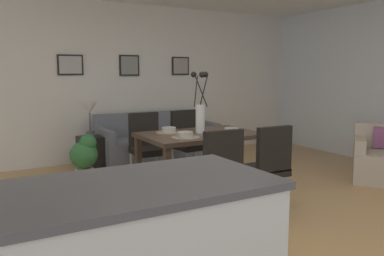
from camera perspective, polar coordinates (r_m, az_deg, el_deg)
ground_plane at (r=4.15m, az=4.55°, el=-12.70°), size 9.00×9.00×0.00m
back_wall_panel at (r=6.82m, az=-10.97°, el=6.45°), size 9.00×0.10×2.60m
dining_table at (r=4.80m, az=1.17°, el=-1.78°), size 1.40×0.92×0.74m
dining_chair_near_left at (r=3.95m, az=3.69°, el=-6.00°), size 0.47×0.47×0.92m
dining_chair_near_right at (r=5.43m, az=-6.47°, el=-2.19°), size 0.45×0.45×0.92m
dining_chair_far_left at (r=4.28m, az=10.69°, el=-5.04°), size 0.45×0.45×0.92m
dining_chair_far_right at (r=5.74m, az=-0.57°, el=-1.58°), size 0.47×0.47×0.92m
centerpiece_vase at (r=4.75m, az=1.18°, el=2.65°), size 0.21×0.23×0.73m
placemat_near_left at (r=4.45m, az=-0.94°, el=-1.34°), size 0.32×0.32×0.01m
bowl_near_left at (r=4.45m, az=-0.94°, el=-0.87°), size 0.17×0.17×0.07m
placemat_near_right at (r=4.82m, az=-3.31°, el=-0.65°), size 0.32×0.32×0.01m
bowl_near_right at (r=4.81m, az=-3.32°, el=-0.21°), size 0.17×0.17×0.07m
placemat_far_left at (r=4.78m, az=5.69°, el=-0.73°), size 0.32×0.32×0.01m
bowl_far_left at (r=4.78m, az=5.70°, el=-0.29°), size 0.17×0.17×0.07m
sofa at (r=6.60m, az=-5.07°, el=-2.41°), size 1.92×0.84×0.80m
side_table at (r=6.13m, az=-14.29°, el=-3.60°), size 0.36×0.36×0.52m
table_lamp at (r=6.04m, az=-14.49°, el=2.29°), size 0.22×0.22×0.51m
framed_picture_left at (r=6.55m, az=-17.05°, el=8.65°), size 0.40×0.03×0.32m
framed_picture_center at (r=6.83m, az=-8.98°, el=8.86°), size 0.34×0.03×0.35m
framed_picture_right at (r=7.23m, az=-1.67°, el=8.89°), size 0.34×0.03×0.32m
potted_plant at (r=5.38m, az=-15.17°, el=-4.02°), size 0.36×0.36×0.67m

